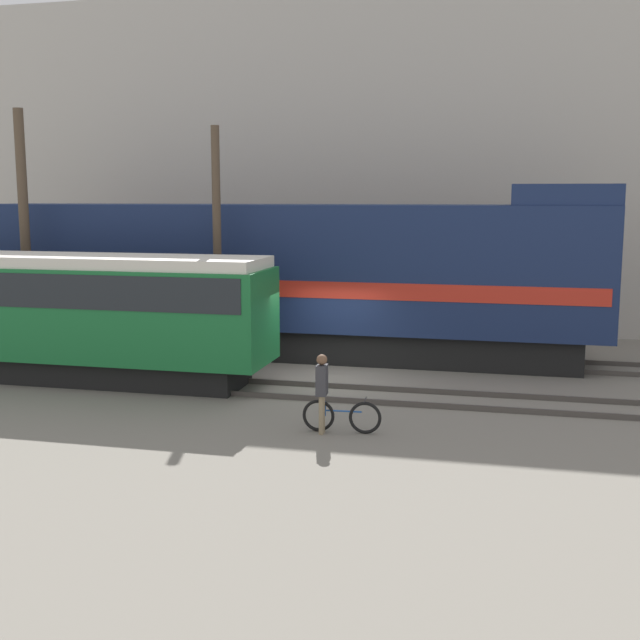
% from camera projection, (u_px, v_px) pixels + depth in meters
% --- Properties ---
extents(ground_plane, '(120.00, 120.00, 0.00)m').
position_uv_depth(ground_plane, '(325.00, 380.00, 22.47)').
color(ground_plane, slate).
extents(track_near, '(60.00, 1.51, 0.14)m').
position_uv_depth(track_near, '(311.00, 391.00, 20.92)').
color(track_near, '#47423D').
rests_on(track_near, ground).
extents(track_far, '(60.00, 1.51, 0.14)m').
position_uv_depth(track_far, '(348.00, 356.00, 25.54)').
color(track_far, '#47423D').
rests_on(track_far, ground).
extents(building_backdrop, '(36.01, 6.00, 12.79)m').
position_uv_depth(building_backdrop, '(391.00, 164.00, 32.86)').
color(building_backdrop, '#B7B2A8').
rests_on(building_backdrop, ground).
extents(freight_locomotive, '(20.30, 3.04, 5.44)m').
position_uv_depth(freight_locomotive, '(284.00, 277.00, 25.65)').
color(freight_locomotive, black).
rests_on(freight_locomotive, ground).
extents(streetcar, '(12.32, 2.54, 3.51)m').
position_uv_depth(streetcar, '(55.00, 309.00, 22.33)').
color(streetcar, black).
rests_on(streetcar, ground).
extents(bicycle, '(1.74, 0.44, 0.78)m').
position_uv_depth(bicycle, '(342.00, 416.00, 17.45)').
color(bicycle, black).
rests_on(bicycle, ground).
extents(person, '(0.24, 0.37, 1.76)m').
position_uv_depth(person, '(322.00, 385.00, 17.27)').
color(person, '#8C7A5B').
rests_on(person, ground).
extents(utility_pole_left, '(0.31, 0.31, 7.75)m').
position_uv_depth(utility_pole_left, '(25.00, 236.00, 24.91)').
color(utility_pole_left, '#4C3D2D').
rests_on(utility_pole_left, ground).
extents(utility_pole_center, '(0.25, 0.25, 7.12)m').
position_uv_depth(utility_pole_center, '(217.00, 249.00, 23.49)').
color(utility_pole_center, '#4C3D2D').
rests_on(utility_pole_center, ground).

